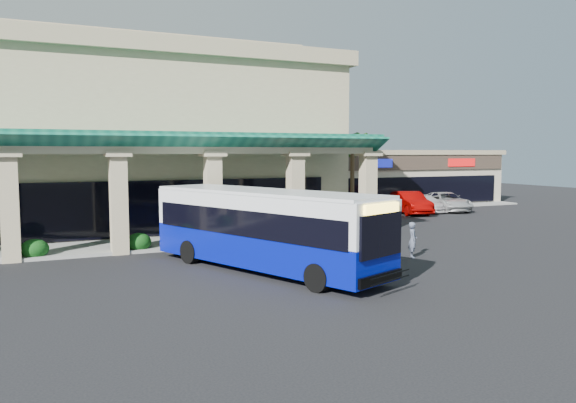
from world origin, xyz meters
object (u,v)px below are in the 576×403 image
car_silver (365,206)px  car_red (425,203)px  car_gray (446,202)px  transit_bus (265,231)px  car_white (409,203)px  pedestrian (413,240)px

car_silver → car_red: bearing=10.6°
car_red → car_gray: car_gray is taller
transit_bus → car_white: bearing=17.4°
transit_bus → car_red: transit_bus is taller
car_silver → car_white: bearing=0.8°
car_gray → car_white: bearing=-160.5°
transit_bus → car_silver: size_ratio=2.76×
car_white → car_silver: bearing=-171.1°
car_white → car_red: size_ratio=1.14×
transit_bus → car_red: size_ratio=2.51×
transit_bus → pedestrian: 7.10m
car_silver → car_white: (3.82, -0.32, 0.15)m
car_white → pedestrian: bearing=-112.8°
car_gray → pedestrian: bearing=-122.9°
car_white → car_gray: (3.99, 0.58, -0.10)m
car_white → car_red: car_white is taller
transit_bus → pedestrian: size_ratio=7.16×
car_silver → transit_bus: bearing=-127.9°
transit_bus → car_gray: (21.94, 15.14, -0.85)m
car_white → car_gray: bearing=21.9°
car_gray → car_red: bearing=-176.8°
pedestrian → car_red: bearing=-12.7°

